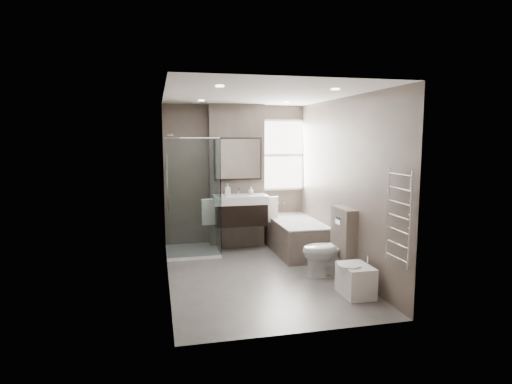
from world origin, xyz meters
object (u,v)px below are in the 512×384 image
object	(u,v)px
bathtub	(296,235)
vanity	(240,210)
toilet	(327,250)
bidet	(355,280)

from	to	relation	value
bathtub	vanity	bearing A→B (deg)	160.63
vanity	toilet	world-z (taller)	vanity
toilet	bidet	xyz separation A→B (m)	(0.04, -0.82, -0.17)
vanity	bidet	world-z (taller)	vanity
vanity	toilet	distance (m)	1.95
vanity	toilet	xyz separation A→B (m)	(0.97, -1.66, -0.36)
bidet	bathtub	bearing A→B (deg)	92.38
toilet	bidet	distance (m)	0.84
vanity	toilet	bearing A→B (deg)	-59.65
bathtub	toilet	distance (m)	1.33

